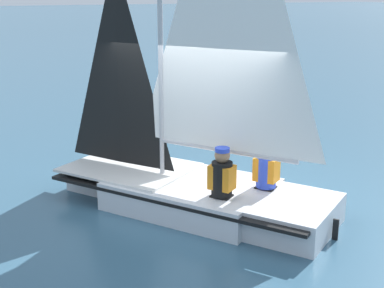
{
  "coord_description": "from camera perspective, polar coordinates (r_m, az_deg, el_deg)",
  "views": [
    {
      "loc": [
        -6.92,
        3.65,
        3.27
      ],
      "look_at": [
        0.0,
        0.0,
        1.03
      ],
      "focal_mm": 50.0,
      "sensor_mm": 36.0,
      "label": 1
    }
  ],
  "objects": [
    {
      "name": "sailboat_main",
      "position": [
        8.2,
        0.25,
        -1.91
      ],
      "size": [
        4.55,
        3.69,
        5.74
      ],
      "rotation": [
        0.0,
        0.0,
        0.55
      ],
      "color": "silver",
      "rests_on": "ground_plane"
    },
    {
      "name": "sailor_crew",
      "position": [
        8.05,
        7.92,
        -3.35
      ],
      "size": [
        0.43,
        0.41,
        1.16
      ],
      "rotation": [
        0.0,
        0.0,
        0.55
      ],
      "color": "black",
      "rests_on": "ground_plane"
    },
    {
      "name": "sailor_helm",
      "position": [
        7.66,
        3.2,
        -4.23
      ],
      "size": [
        0.43,
        0.41,
        1.16
      ],
      "rotation": [
        0.0,
        0.0,
        0.55
      ],
      "color": "black",
      "rests_on": "ground_plane"
    },
    {
      "name": "ground_plane",
      "position": [
        8.48,
        0.0,
        -6.72
      ],
      "size": [
        260.0,
        260.0,
        0.0
      ],
      "primitive_type": "plane",
      "color": "#38607A"
    }
  ]
}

